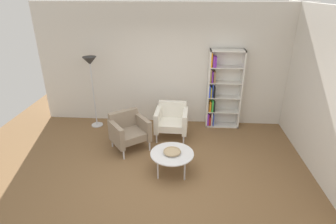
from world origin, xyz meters
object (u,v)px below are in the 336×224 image
(coffee_table_low, at_px, (172,154))
(decorative_bowl, at_px, (172,151))
(bookshelf_tall, at_px, (221,90))
(floor_lamp_torchiere, at_px, (91,69))
(armchair_near_window, at_px, (129,130))
(armchair_spare_guest, at_px, (172,120))

(coffee_table_low, xyz_separation_m, decorative_bowl, (0.00, 0.00, 0.06))
(bookshelf_tall, height_order, decorative_bowl, bookshelf_tall)
(bookshelf_tall, xyz_separation_m, coffee_table_low, (-1.05, -2.01, -0.56))
(floor_lamp_torchiere, bearing_deg, coffee_table_low, -41.51)
(bookshelf_tall, bearing_deg, floor_lamp_torchiere, -175.38)
(coffee_table_low, relative_size, armchair_near_window, 0.84)
(bookshelf_tall, relative_size, floor_lamp_torchiere, 1.09)
(bookshelf_tall, height_order, armchair_near_window, bookshelf_tall)
(coffee_table_low, height_order, decorative_bowl, decorative_bowl)
(decorative_bowl, bearing_deg, floor_lamp_torchiere, 138.49)
(coffee_table_low, height_order, floor_lamp_torchiere, floor_lamp_torchiere)
(decorative_bowl, bearing_deg, armchair_near_window, 140.72)
(decorative_bowl, height_order, armchair_spare_guest, armchair_spare_guest)
(coffee_table_low, distance_m, decorative_bowl, 0.06)
(floor_lamp_torchiere, bearing_deg, bookshelf_tall, 4.62)
(armchair_spare_guest, xyz_separation_m, floor_lamp_torchiere, (-1.91, 0.40, 1.03))
(armchair_near_window, bearing_deg, coffee_table_low, -76.82)
(coffee_table_low, xyz_separation_m, armchair_spare_guest, (-0.09, 1.36, 0.04))
(decorative_bowl, distance_m, floor_lamp_torchiere, 2.85)
(armchair_near_window, xyz_separation_m, floor_lamp_torchiere, (-1.03, 0.97, 1.03))
(armchair_spare_guest, relative_size, floor_lamp_torchiere, 0.45)
(bookshelf_tall, xyz_separation_m, armchair_spare_guest, (-1.14, -0.65, -0.51))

